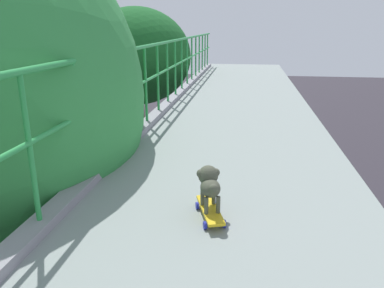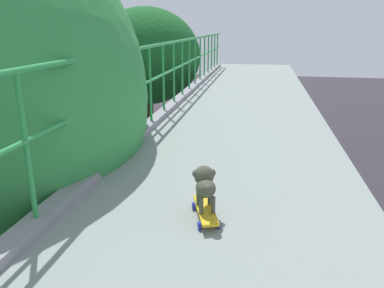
{
  "view_description": "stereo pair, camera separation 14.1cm",
  "coord_description": "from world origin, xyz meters",
  "px_view_note": "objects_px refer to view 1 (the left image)",
  "views": [
    {
      "loc": [
        1.38,
        0.02,
        7.49
      ],
      "look_at": [
        0.79,
        4.03,
        6.2
      ],
      "focal_mm": 34.97,
      "sensor_mm": 36.0,
      "label": 1
    },
    {
      "loc": [
        1.52,
        0.05,
        7.49
      ],
      "look_at": [
        0.79,
        4.03,
        6.2
      ],
      "focal_mm": 34.97,
      "sensor_mm": 36.0,
      "label": 2
    }
  ],
  "objects_px": {
    "car_green_fifth": "(48,234)",
    "small_dog": "(209,182)",
    "car_yellow_cab_sixth": "(11,185)",
    "toy_skateboard": "(210,210)",
    "city_bus": "(105,104)",
    "car_red_taxi_seventh": "(116,166)"
  },
  "relations": [
    {
      "from": "car_red_taxi_seventh",
      "to": "toy_skateboard",
      "type": "xyz_separation_m",
      "value": [
        6.14,
        -14.04,
        5.26
      ]
    },
    {
      "from": "city_bus",
      "to": "toy_skateboard",
      "type": "distance_m",
      "value": 25.6
    },
    {
      "from": "city_bus",
      "to": "car_red_taxi_seventh",
      "type": "bearing_deg",
      "value": -66.38
    },
    {
      "from": "car_yellow_cab_sixth",
      "to": "toy_skateboard",
      "type": "bearing_deg",
      "value": -48.08
    },
    {
      "from": "car_green_fifth",
      "to": "car_red_taxi_seventh",
      "type": "distance_m",
      "value": 6.56
    },
    {
      "from": "car_red_taxi_seventh",
      "to": "car_yellow_cab_sixth",
      "type": "bearing_deg",
      "value": -145.27
    },
    {
      "from": "car_green_fifth",
      "to": "small_dog",
      "type": "height_order",
      "value": "small_dog"
    },
    {
      "from": "car_red_taxi_seventh",
      "to": "toy_skateboard",
      "type": "relative_size",
      "value": 6.97
    },
    {
      "from": "car_yellow_cab_sixth",
      "to": "car_red_taxi_seventh",
      "type": "relative_size",
      "value": 1.01
    },
    {
      "from": "car_yellow_cab_sixth",
      "to": "toy_skateboard",
      "type": "xyz_separation_m",
      "value": [
        10.13,
        -11.28,
        5.38
      ]
    },
    {
      "from": "car_red_taxi_seventh",
      "to": "small_dog",
      "type": "relative_size",
      "value": 10.86
    },
    {
      "from": "toy_skateboard",
      "to": "small_dog",
      "type": "height_order",
      "value": "small_dog"
    },
    {
      "from": "car_red_taxi_seventh",
      "to": "small_dog",
      "type": "height_order",
      "value": "small_dog"
    },
    {
      "from": "car_red_taxi_seventh",
      "to": "toy_skateboard",
      "type": "distance_m",
      "value": 16.2
    },
    {
      "from": "car_yellow_cab_sixth",
      "to": "small_dog",
      "type": "height_order",
      "value": "small_dog"
    },
    {
      "from": "car_yellow_cab_sixth",
      "to": "small_dog",
      "type": "bearing_deg",
      "value": -48.02
    },
    {
      "from": "toy_skateboard",
      "to": "city_bus",
      "type": "bearing_deg",
      "value": 113.63
    },
    {
      "from": "toy_skateboard",
      "to": "small_dog",
      "type": "relative_size",
      "value": 1.56
    },
    {
      "from": "small_dog",
      "to": "car_yellow_cab_sixth",
      "type": "bearing_deg",
      "value": 131.98
    },
    {
      "from": "small_dog",
      "to": "car_green_fifth",
      "type": "bearing_deg",
      "value": 129.98
    },
    {
      "from": "car_green_fifth",
      "to": "small_dog",
      "type": "relative_size",
      "value": 11.31
    },
    {
      "from": "city_bus",
      "to": "toy_skateboard",
      "type": "bearing_deg",
      "value": -66.37
    }
  ]
}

